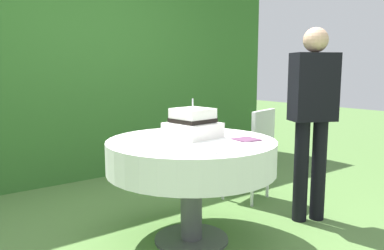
{
  "coord_description": "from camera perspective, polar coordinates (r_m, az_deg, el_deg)",
  "views": [
    {
      "loc": [
        -1.66,
        -2.18,
        1.27
      ],
      "look_at": [
        0.04,
        0.04,
        0.86
      ],
      "focal_mm": 36.12,
      "sensor_mm": 36.0,
      "label": 1
    }
  ],
  "objects": [
    {
      "name": "serving_plate_left",
      "position": [
        2.87,
        -8.63,
        -1.87
      ],
      "size": [
        0.12,
        0.12,
        0.01
      ],
      "primitive_type": "cylinder",
      "color": "white",
      "rests_on": "cake_table"
    },
    {
      "name": "serving_plate_far",
      "position": [
        3.1,
        4.37,
        -1.05
      ],
      "size": [
        0.11,
        0.11,
        0.01
      ],
      "primitive_type": "cylinder",
      "color": "white",
      "rests_on": "cake_table"
    },
    {
      "name": "wedding_cake",
      "position": [
        2.89,
        0.1,
        0.14
      ],
      "size": [
        0.37,
        0.37,
        0.29
      ],
      "color": "white",
      "rests_on": "cake_table"
    },
    {
      "name": "serving_plate_near",
      "position": [
        2.35,
        2.45,
        -4.08
      ],
      "size": [
        0.11,
        0.11,
        0.01
      ],
      "primitive_type": "cylinder",
      "color": "white",
      "rests_on": "cake_table"
    },
    {
      "name": "ground_plane",
      "position": [
        3.02,
        -0.09,
        -16.6
      ],
      "size": [
        20.0,
        20.0,
        0.0
      ],
      "primitive_type": "plane",
      "color": "#547A3D"
    },
    {
      "name": "serving_plate_right",
      "position": [
        2.62,
        8.46,
        -2.83
      ],
      "size": [
        0.1,
        0.1,
        0.01
      ],
      "primitive_type": "cylinder",
      "color": "white",
      "rests_on": "cake_table"
    },
    {
      "name": "garden_chair",
      "position": [
        3.76,
        9.06,
        -3.03
      ],
      "size": [
        0.49,
        0.49,
        0.89
      ],
      "color": "white",
      "rests_on": "ground_plane"
    },
    {
      "name": "napkin_stack",
      "position": [
        2.81,
        8.05,
        -2.13
      ],
      "size": [
        0.17,
        0.17,
        0.01
      ],
      "primitive_type": "cube",
      "rotation": [
        0.0,
        0.0,
        -0.1
      ],
      "color": "#603856",
      "rests_on": "cake_table"
    },
    {
      "name": "standing_person",
      "position": [
        3.31,
        17.37,
        1.97
      ],
      "size": [
        0.41,
        0.34,
        1.6
      ],
      "color": "black",
      "rests_on": "ground_plane"
    },
    {
      "name": "cake_table",
      "position": [
        2.81,
        -0.1,
        -4.74
      ],
      "size": [
        1.23,
        1.23,
        0.76
      ],
      "color": "#4C4C51",
      "rests_on": "ground_plane"
    },
    {
      "name": "foliage_hedge",
      "position": [
        4.75,
        -17.15,
        10.46
      ],
      "size": [
        5.59,
        0.54,
        2.96
      ],
      "primitive_type": "cube",
      "color": "#336628",
      "rests_on": "ground_plane"
    }
  ]
}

